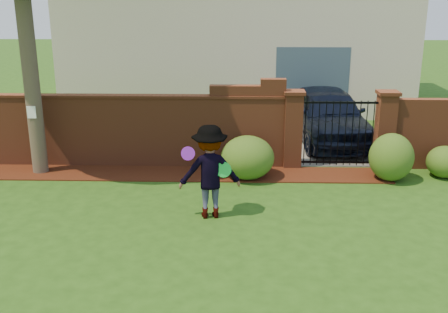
{
  "coord_description": "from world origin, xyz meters",
  "views": [
    {
      "loc": [
        1.08,
        -8.46,
        4.12
      ],
      "look_at": [
        0.81,
        1.4,
        1.05
      ],
      "focal_mm": 42.73,
      "sensor_mm": 36.0,
      "label": 1
    }
  ],
  "objects_px": {
    "car": "(330,117)",
    "frisbee_purple": "(188,153)",
    "man": "(210,172)",
    "frisbee_green": "(224,170)"
  },
  "relations": [
    {
      "from": "man",
      "to": "frisbee_green",
      "type": "bearing_deg",
      "value": 152.25
    },
    {
      "from": "frisbee_purple",
      "to": "frisbee_green",
      "type": "xyz_separation_m",
      "value": [
        0.64,
        0.11,
        -0.34
      ]
    },
    {
      "from": "car",
      "to": "frisbee_purple",
      "type": "relative_size",
      "value": 17.96
    },
    {
      "from": "car",
      "to": "frisbee_purple",
      "type": "height_order",
      "value": "car"
    },
    {
      "from": "car",
      "to": "man",
      "type": "height_order",
      "value": "man"
    },
    {
      "from": "man",
      "to": "frisbee_purple",
      "type": "relative_size",
      "value": 7.09
    },
    {
      "from": "man",
      "to": "frisbee_purple",
      "type": "xyz_separation_m",
      "value": [
        -0.38,
        -0.2,
        0.42
      ]
    },
    {
      "from": "frisbee_purple",
      "to": "car",
      "type": "bearing_deg",
      "value": 57.34
    },
    {
      "from": "frisbee_purple",
      "to": "frisbee_green",
      "type": "relative_size",
      "value": 0.87
    },
    {
      "from": "car",
      "to": "frisbee_purple",
      "type": "distance_m",
      "value": 6.45
    }
  ]
}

